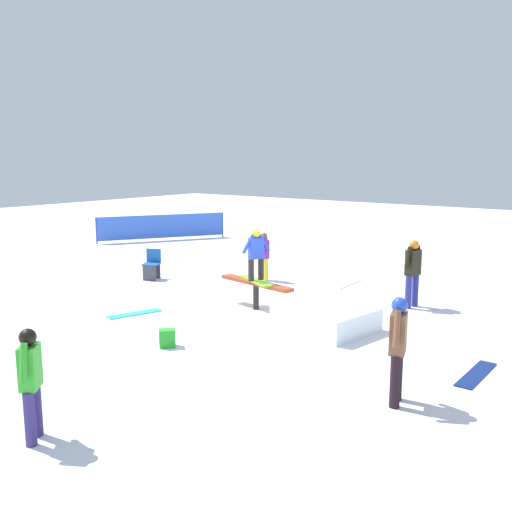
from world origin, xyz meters
name	(u,v)px	position (x,y,z in m)	size (l,w,h in m)	color
ground_plane	(256,309)	(0.00, 0.00, 0.00)	(60.00, 60.00, 0.00)	white
rail_feature	(256,286)	(0.00, 0.00, 0.57)	(2.21, 0.65, 0.68)	black
snow_kicker_ramp	(326,318)	(-2.09, 0.37, 0.24)	(1.80, 1.50, 0.48)	white
main_rider_on_rail	(256,256)	(0.00, 0.00, 1.28)	(1.29, 0.85, 1.23)	#83D833
bystander_black	(413,270)	(-2.85, -2.38, 0.92)	(0.29, 0.66, 1.63)	navy
bystander_purple	(264,254)	(1.75, -2.68, 0.78)	(0.60, 0.34, 1.40)	gold
bystander_brown	(398,345)	(-4.75, 2.90, 0.90)	(0.32, 0.65, 1.60)	black
bystander_green	(31,379)	(-1.54, 6.71, 0.83)	(0.47, 0.53, 1.48)	navy
loose_snowboard_cyan	(135,314)	(1.96, 2.01, 0.01)	(1.26, 0.28, 0.02)	#2FB8D4
loose_snowboard_navy	(476,374)	(-5.37, 1.07, 0.01)	(1.40, 0.28, 0.02)	navy
loose_snowboard_white	(347,284)	(-0.45, -3.67, 0.01)	(1.43, 0.28, 0.02)	silver
folding_chair	(152,265)	(4.44, -0.83, 0.41)	(0.59, 0.59, 0.88)	#3F3F44
backpack_on_snow	(167,338)	(-0.27, 3.15, 0.17)	(0.30, 0.22, 0.34)	green
safety_fence	(162,226)	(9.88, -6.44, 0.60)	(2.83, 4.76, 1.10)	blue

